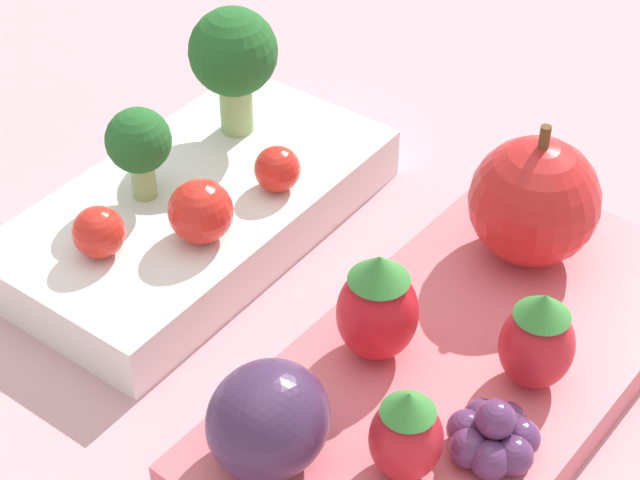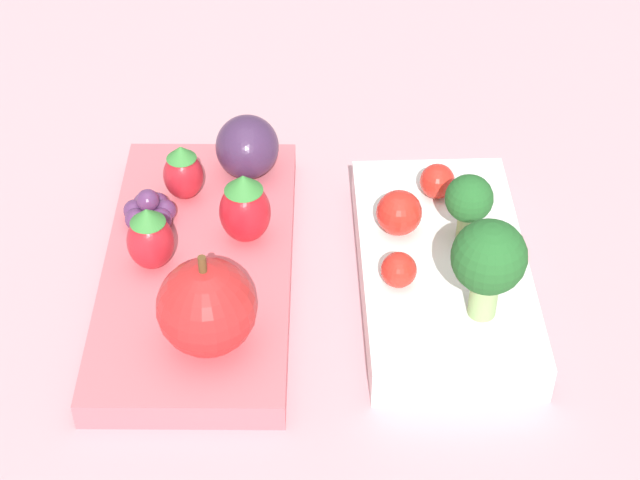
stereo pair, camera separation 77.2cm
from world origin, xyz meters
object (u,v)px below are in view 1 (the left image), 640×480
at_px(broccoli_floret_0, 139,143).
at_px(cherry_tomato_0, 201,211).
at_px(bento_box_fruit, 463,371).
at_px(grape_cluster, 493,436).
at_px(plum, 268,420).
at_px(strawberry_2, 406,434).
at_px(broccoli_floret_1, 233,56).
at_px(apple, 534,201).
at_px(bento_box_savoury, 197,211).
at_px(strawberry_0, 538,340).
at_px(cherry_tomato_2, 99,232).
at_px(strawberry_1, 378,307).
at_px(cherry_tomato_1, 277,169).

height_order(broccoli_floret_0, cherry_tomato_0, broccoli_floret_0).
distance_m(bento_box_fruit, grape_cluster, 0.05).
bearing_deg(bento_box_fruit, plum, 161.79).
bearing_deg(strawberry_2, broccoli_floret_1, 56.86).
relative_size(apple, strawberry_2, 1.64).
bearing_deg(apple, bento_box_savoury, 114.13).
bearing_deg(broccoli_floret_1, strawberry_2, -123.14).
bearing_deg(strawberry_0, cherry_tomato_0, 97.71).
bearing_deg(plum, strawberry_2, -58.44).
bearing_deg(bento_box_savoury, cherry_tomato_2, 179.30).
bearing_deg(strawberry_0, bento_box_fruit, 99.04).
distance_m(broccoli_floret_1, grape_cluster, 0.22).
bearing_deg(broccoli_floret_1, plum, -135.69).
height_order(broccoli_floret_1, strawberry_0, broccoli_floret_1).
height_order(broccoli_floret_0, cherry_tomato_2, broccoli_floret_0).
bearing_deg(grape_cluster, broccoli_floret_1, 65.42).
xyz_separation_m(bento_box_savoury, strawberry_1, (-0.03, -0.12, 0.03)).
relative_size(broccoli_floret_1, grape_cluster, 1.92).
height_order(bento_box_savoury, broccoli_floret_0, broccoli_floret_0).
distance_m(cherry_tomato_2, apple, 0.18).
xyz_separation_m(cherry_tomato_2, plum, (-0.04, -0.12, 0.00)).
bearing_deg(cherry_tomato_2, strawberry_2, -93.87).
xyz_separation_m(cherry_tomato_0, cherry_tomato_2, (-0.03, 0.03, -0.00)).
height_order(cherry_tomato_2, apple, apple).
xyz_separation_m(bento_box_savoury, plum, (-0.09, -0.12, 0.03)).
height_order(bento_box_savoury, strawberry_1, strawberry_1).
bearing_deg(strawberry_0, broccoli_floret_0, 94.29).
height_order(bento_box_fruit, cherry_tomato_2, cherry_tomato_2).
bearing_deg(broccoli_floret_1, strawberry_0, -104.91).
xyz_separation_m(bento_box_fruit, grape_cluster, (-0.03, -0.03, 0.02)).
height_order(apple, grape_cluster, apple).
xyz_separation_m(broccoli_floret_1, strawberry_0, (-0.05, -0.19, -0.03)).
distance_m(strawberry_0, strawberry_2, 0.07).
distance_m(broccoli_floret_0, plum, 0.15).
height_order(broccoli_floret_1, cherry_tomato_2, broccoli_floret_1).
distance_m(strawberry_1, plum, 0.07).
height_order(cherry_tomato_2, grape_cluster, cherry_tomato_2).
bearing_deg(strawberry_1, grape_cluster, -104.22).
relative_size(broccoli_floret_1, apple, 0.99).
bearing_deg(apple, grape_cluster, -157.03).
xyz_separation_m(broccoli_floret_0, strawberry_1, (-0.01, -0.13, -0.01)).
bearing_deg(bento_box_fruit, cherry_tomato_0, 97.43).
height_order(cherry_tomato_0, strawberry_0, strawberry_0).
bearing_deg(broccoli_floret_1, bento_box_fruit, -108.48).
bearing_deg(plum, bento_box_fruit, -18.21).
bearing_deg(cherry_tomato_1, cherry_tomato_2, 159.47).
distance_m(broccoli_floret_0, cherry_tomato_2, 0.04).
xyz_separation_m(cherry_tomato_2, strawberry_0, (0.05, -0.17, 0.00)).
bearing_deg(grape_cluster, bento_box_fruit, 42.54).
relative_size(plum, grape_cluster, 1.35).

